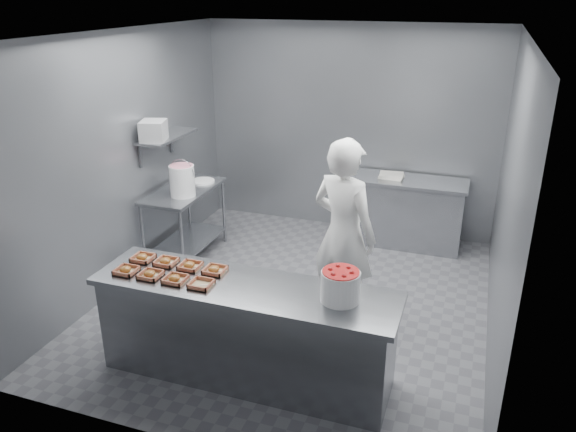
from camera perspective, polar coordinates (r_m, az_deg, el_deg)
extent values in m
plane|color=#4C4C51|center=(6.23, 0.74, -8.56)|extent=(4.50, 4.50, 0.00)
plane|color=white|center=(5.37, 0.90, 18.06)|extent=(4.50, 4.50, 0.00)
cube|color=slate|center=(7.74, 6.15, 8.69)|extent=(4.00, 0.04, 2.80)
cube|color=slate|center=(6.53, -16.16, 5.42)|extent=(0.04, 4.50, 2.80)
cube|color=slate|center=(5.40, 21.39, 1.30)|extent=(0.04, 4.50, 2.80)
cube|color=slate|center=(4.70, -4.47, -7.29)|extent=(2.60, 0.70, 0.05)
cube|color=slate|center=(4.94, -4.31, -11.84)|extent=(2.50, 0.64, 0.85)
cube|color=slate|center=(6.98, -10.58, 2.50)|extent=(0.60, 1.20, 0.04)
cube|color=slate|center=(7.24, -10.21, -2.58)|extent=(0.56, 1.15, 0.03)
cylinder|color=slate|center=(6.84, -14.51, -2.26)|extent=(0.04, 0.04, 0.88)
cylinder|color=slate|center=(6.58, -10.70, -2.91)|extent=(0.04, 0.04, 0.88)
cylinder|color=slate|center=(7.71, -10.03, 0.95)|extent=(0.04, 0.04, 0.88)
cylinder|color=slate|center=(7.48, -6.54, 0.49)|extent=(0.04, 0.04, 0.88)
cube|color=slate|center=(7.40, 12.14, 3.46)|extent=(1.50, 0.60, 0.05)
cube|color=slate|center=(7.55, 11.87, 0.23)|extent=(1.44, 0.55, 0.85)
cube|color=slate|center=(6.88, -12.22, 7.91)|extent=(0.35, 0.90, 0.03)
cube|color=tan|center=(5.06, -16.10, -5.34)|extent=(0.18, 0.18, 0.04)
cube|color=white|center=(5.05, -15.57, -5.46)|extent=(0.10, 0.06, 0.00)
ellipsoid|color=#A9702A|center=(5.06, -16.20, -5.22)|extent=(0.10, 0.10, 0.05)
cube|color=tan|center=(4.94, -13.79, -5.82)|extent=(0.18, 0.18, 0.04)
cube|color=white|center=(4.93, -13.24, -5.94)|extent=(0.10, 0.06, 0.00)
ellipsoid|color=#A9702A|center=(4.94, -13.90, -5.70)|extent=(0.10, 0.10, 0.05)
cube|color=tan|center=(4.82, -11.36, -6.32)|extent=(0.18, 0.18, 0.04)
cube|color=white|center=(4.81, -10.80, -6.44)|extent=(0.10, 0.06, 0.00)
ellipsoid|color=#A9702A|center=(4.82, -11.48, -6.19)|extent=(0.10, 0.10, 0.05)
cube|color=tan|center=(4.71, -8.82, -6.83)|extent=(0.18, 0.18, 0.04)
cube|color=white|center=(4.71, -8.24, -6.95)|extent=(0.10, 0.06, 0.00)
cube|color=tan|center=(5.25, -14.52, -4.15)|extent=(0.18, 0.18, 0.04)
cube|color=white|center=(5.24, -14.01, -4.26)|extent=(0.10, 0.06, 0.00)
ellipsoid|color=#A9702A|center=(5.25, -14.62, -4.03)|extent=(0.10, 0.10, 0.05)
cube|color=tan|center=(5.13, -12.27, -4.58)|extent=(0.18, 0.18, 0.04)
cube|color=white|center=(5.12, -11.74, -4.69)|extent=(0.10, 0.06, 0.00)
ellipsoid|color=#A9702A|center=(5.13, -12.37, -4.46)|extent=(0.10, 0.10, 0.05)
cube|color=tan|center=(5.01, -9.90, -5.02)|extent=(0.18, 0.18, 0.04)
cube|color=white|center=(5.01, -9.36, -5.13)|extent=(0.10, 0.06, 0.00)
ellipsoid|color=#A9702A|center=(5.01, -10.01, -4.90)|extent=(0.10, 0.10, 0.05)
cube|color=tan|center=(4.91, -7.43, -5.47)|extent=(0.18, 0.18, 0.04)
cube|color=white|center=(4.91, -6.88, -5.59)|extent=(0.10, 0.06, 0.00)
ellipsoid|color=#A9702A|center=(4.91, -7.54, -5.35)|extent=(0.10, 0.10, 0.05)
imported|color=white|center=(5.47, 5.67, -1.87)|extent=(0.82, 0.69, 1.93)
cylinder|color=white|center=(4.42, 5.34, -7.14)|extent=(0.31, 0.31, 0.25)
cylinder|color=red|center=(4.37, 5.39, -5.83)|extent=(0.29, 0.29, 0.04)
cylinder|color=white|center=(6.71, -10.69, 3.54)|extent=(0.29, 0.29, 0.37)
cylinder|color=#DD6E87|center=(6.66, -10.80, 5.01)|extent=(0.27, 0.27, 0.02)
torus|color=slate|center=(6.68, -10.76, 4.44)|extent=(0.31, 0.01, 0.31)
cylinder|color=white|center=(7.21, -8.66, 3.52)|extent=(0.36, 0.36, 0.02)
cube|color=#CCB28C|center=(7.22, -9.22, 3.51)|extent=(0.16, 0.14, 0.02)
cube|color=gray|center=(6.63, -13.51, 8.43)|extent=(0.35, 0.37, 0.23)
cube|color=silver|center=(7.41, 10.47, 4.06)|extent=(0.31, 0.23, 0.06)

